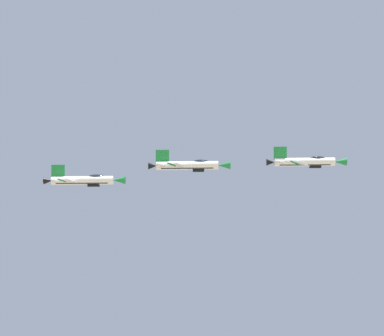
# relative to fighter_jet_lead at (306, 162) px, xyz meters

# --- Properties ---
(fighter_jet_lead) EXTENTS (15.69, 7.49, 7.65)m
(fighter_jet_lead) POSITION_rel_fighter_jet_lead_xyz_m (0.00, 0.00, 0.00)
(fighter_jet_lead) COLOR silver
(fighter_jet_left_wing) EXTENTS (15.69, 7.91, 7.06)m
(fighter_jet_left_wing) POSITION_rel_fighter_jet_lead_xyz_m (-22.00, -8.07, -2.70)
(fighter_jet_left_wing) COLOR silver
(fighter_jet_right_wing) EXTENTS (15.69, 7.82, 7.16)m
(fighter_jet_right_wing) POSITION_rel_fighter_jet_lead_xyz_m (-42.30, -11.50, -4.30)
(fighter_jet_right_wing) COLOR silver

